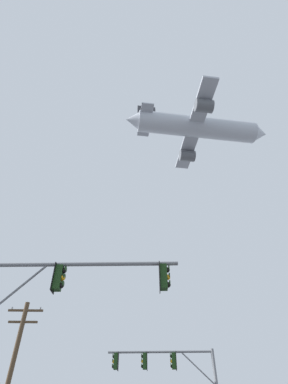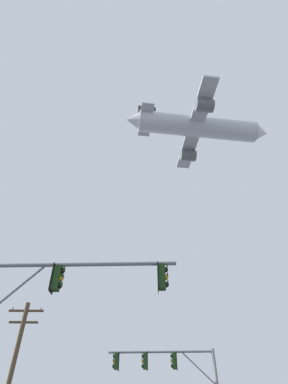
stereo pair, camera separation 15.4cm
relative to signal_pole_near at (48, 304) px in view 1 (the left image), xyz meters
The scene contains 4 objects.
signal_pole_near is the anchor object (origin of this frame).
signal_pole_far 12.06m from the signal_pole_near, 64.27° to the left, with size 6.77×0.74×5.80m.
utility_pole 10.22m from the signal_pole_near, 113.29° to the left, with size 2.20×0.28×8.18m.
airplane 39.03m from the signal_pole_near, 56.81° to the left, with size 21.93×16.94×5.97m.
Camera 1 is at (0.21, -3.50, 1.52)m, focal length 27.93 mm.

